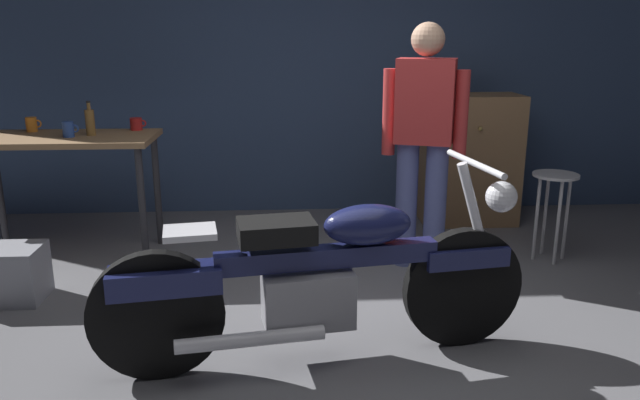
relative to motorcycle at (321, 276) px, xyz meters
The scene contains 12 objects.
ground_plane 0.45m from the motorcycle, 14.81° to the right, with size 12.00×12.00×0.00m, color slate.
back_wall 3.00m from the motorcycle, 88.84° to the left, with size 8.00×0.12×3.10m, color #384C70.
workbench 2.37m from the motorcycle, 137.84° to the left, with size 1.30×0.64×0.90m.
motorcycle is the anchor object (origin of this frame).
person_standing 1.55m from the motorcycle, 58.66° to the left, with size 0.54×0.33×1.67m.
shop_stool 2.19m from the motorcycle, 37.22° to the left, with size 0.32×0.32×0.64m.
wooden_dresser 2.69m from the motorcycle, 58.30° to the left, with size 0.80×0.47×1.10m.
storage_bin 2.08m from the motorcycle, 156.37° to the left, with size 0.44×0.32×0.34m, color gray.
mug_blue_enamel 2.31m from the motorcycle, 137.44° to the left, with size 0.11×0.08×0.11m.
mug_orange_travel 2.74m from the motorcycle, 138.40° to the left, with size 0.11×0.08×0.11m.
mug_red_diner 2.27m from the motorcycle, 124.84° to the left, with size 0.12×0.09×0.09m.
bottle 2.28m from the motorcycle, 133.84° to the left, with size 0.06×0.06×0.24m.
Camera 1 is at (-0.22, -2.79, 1.61)m, focal length 34.61 mm.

